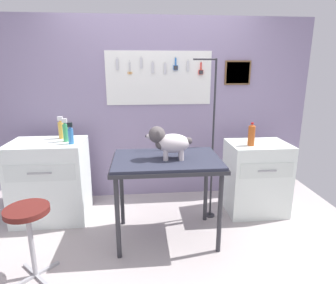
{
  "coord_description": "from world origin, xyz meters",
  "views": [
    {
      "loc": [
        -0.19,
        -2.36,
        1.7
      ],
      "look_at": [
        0.06,
        0.22,
        1.01
      ],
      "focal_mm": 30.22,
      "sensor_mm": 36.0,
      "label": 1
    }
  ],
  "objects_px": {
    "grooming_arm": "(212,148)",
    "dog": "(168,142)",
    "counter_left": "(50,181)",
    "stool": "(28,221)",
    "cabinet_right": "(256,178)",
    "shampoo_bottle": "(61,129)",
    "grooming_table": "(167,166)",
    "soda_bottle": "(251,135)"
  },
  "relations": [
    {
      "from": "grooming_arm",
      "to": "stool",
      "type": "relative_size",
      "value": 2.81
    },
    {
      "from": "dog",
      "to": "soda_bottle",
      "type": "xyz_separation_m",
      "value": [
        0.96,
        0.4,
        -0.05
      ]
    },
    {
      "from": "counter_left",
      "to": "stool",
      "type": "xyz_separation_m",
      "value": [
        0.13,
        -1.0,
        0.06
      ]
    },
    {
      "from": "soda_bottle",
      "to": "stool",
      "type": "bearing_deg",
      "value": -158.3
    },
    {
      "from": "counter_left",
      "to": "soda_bottle",
      "type": "relative_size",
      "value": 3.49
    },
    {
      "from": "dog",
      "to": "cabinet_right",
      "type": "height_order",
      "value": "dog"
    },
    {
      "from": "counter_left",
      "to": "soda_bottle",
      "type": "xyz_separation_m",
      "value": [
        2.25,
        -0.15,
        0.52
      ]
    },
    {
      "from": "dog",
      "to": "soda_bottle",
      "type": "height_order",
      "value": "dog"
    },
    {
      "from": "grooming_arm",
      "to": "cabinet_right",
      "type": "bearing_deg",
      "value": 8.39
    },
    {
      "from": "grooming_table",
      "to": "counter_left",
      "type": "distance_m",
      "value": 1.41
    },
    {
      "from": "cabinet_right",
      "to": "grooming_table",
      "type": "bearing_deg",
      "value": -157.78
    },
    {
      "from": "dog",
      "to": "shampoo_bottle",
      "type": "relative_size",
      "value": 1.73
    },
    {
      "from": "counter_left",
      "to": "soda_bottle",
      "type": "bearing_deg",
      "value": -3.82
    },
    {
      "from": "grooming_arm",
      "to": "soda_bottle",
      "type": "bearing_deg",
      "value": 0.16
    },
    {
      "from": "shampoo_bottle",
      "to": "grooming_arm",
      "type": "bearing_deg",
      "value": -9.94
    },
    {
      "from": "dog",
      "to": "soda_bottle",
      "type": "distance_m",
      "value": 1.05
    },
    {
      "from": "soda_bottle",
      "to": "dog",
      "type": "bearing_deg",
      "value": -157.5
    },
    {
      "from": "counter_left",
      "to": "soda_bottle",
      "type": "height_order",
      "value": "soda_bottle"
    },
    {
      "from": "dog",
      "to": "grooming_table",
      "type": "bearing_deg",
      "value": 113.92
    },
    {
      "from": "grooming_table",
      "to": "grooming_arm",
      "type": "height_order",
      "value": "grooming_arm"
    },
    {
      "from": "grooming_arm",
      "to": "shampoo_bottle",
      "type": "bearing_deg",
      "value": 170.06
    },
    {
      "from": "dog",
      "to": "soda_bottle",
      "type": "relative_size",
      "value": 1.69
    },
    {
      "from": "grooming_table",
      "to": "cabinet_right",
      "type": "distance_m",
      "value": 1.25
    },
    {
      "from": "counter_left",
      "to": "cabinet_right",
      "type": "bearing_deg",
      "value": -1.62
    },
    {
      "from": "cabinet_right",
      "to": "soda_bottle",
      "type": "xyz_separation_m",
      "value": [
        -0.13,
        -0.08,
        0.54
      ]
    },
    {
      "from": "shampoo_bottle",
      "to": "grooming_table",
      "type": "bearing_deg",
      "value": -30.09
    },
    {
      "from": "dog",
      "to": "shampoo_bottle",
      "type": "xyz_separation_m",
      "value": [
        -1.16,
        0.69,
        -0.0
      ]
    },
    {
      "from": "stool",
      "to": "soda_bottle",
      "type": "height_order",
      "value": "soda_bottle"
    },
    {
      "from": "counter_left",
      "to": "dog",
      "type": "bearing_deg",
      "value": -23.1
    },
    {
      "from": "stool",
      "to": "soda_bottle",
      "type": "relative_size",
      "value": 2.44
    },
    {
      "from": "grooming_arm",
      "to": "shampoo_bottle",
      "type": "distance_m",
      "value": 1.71
    },
    {
      "from": "dog",
      "to": "cabinet_right",
      "type": "relative_size",
      "value": 0.52
    },
    {
      "from": "grooming_arm",
      "to": "dog",
      "type": "distance_m",
      "value": 0.68
    },
    {
      "from": "dog",
      "to": "cabinet_right",
      "type": "distance_m",
      "value": 1.34
    },
    {
      "from": "soda_bottle",
      "to": "cabinet_right",
      "type": "bearing_deg",
      "value": 32.45
    },
    {
      "from": "grooming_arm",
      "to": "counter_left",
      "type": "bearing_deg",
      "value": 175.21
    },
    {
      "from": "grooming_arm",
      "to": "dog",
      "type": "bearing_deg",
      "value": -142.69
    },
    {
      "from": "grooming_arm",
      "to": "counter_left",
      "type": "xyz_separation_m",
      "value": [
        -1.81,
        0.15,
        -0.38
      ]
    },
    {
      "from": "counter_left",
      "to": "shampoo_bottle",
      "type": "height_order",
      "value": "shampoo_bottle"
    },
    {
      "from": "grooming_arm",
      "to": "soda_bottle",
      "type": "relative_size",
      "value": 6.86
    },
    {
      "from": "grooming_table",
      "to": "shampoo_bottle",
      "type": "distance_m",
      "value": 1.34
    },
    {
      "from": "counter_left",
      "to": "shampoo_bottle",
      "type": "relative_size",
      "value": 3.58
    }
  ]
}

